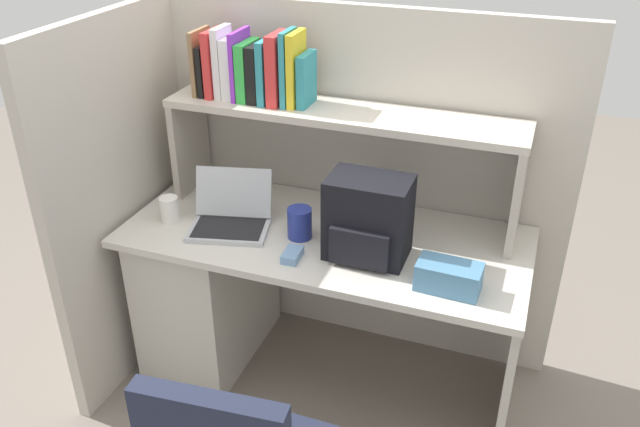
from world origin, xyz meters
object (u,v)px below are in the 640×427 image
object	(u,v)px
tissue_box	(449,277)
snack_canister	(300,223)
computer_mouse	(292,255)
backpack	(368,219)
laptop	(231,215)
paper_cup	(169,209)

from	to	relation	value
tissue_box	snack_canister	world-z (taller)	snack_canister
snack_canister	computer_mouse	bearing A→B (deg)	-78.40
backpack	computer_mouse	bearing A→B (deg)	-154.75
laptop	backpack	bearing A→B (deg)	-2.03
laptop	backpack	size ratio (longest dim) A/B	1.16
computer_mouse	snack_canister	distance (m)	0.17
laptop	tissue_box	bearing A→B (deg)	-8.43
snack_canister	backpack	bearing A→B (deg)	-7.63
paper_cup	snack_canister	distance (m)	0.55
laptop	paper_cup	bearing A→B (deg)	-170.66
tissue_box	snack_canister	distance (m)	0.63
backpack	snack_canister	size ratio (longest dim) A/B	2.54
tissue_box	paper_cup	bearing A→B (deg)	177.95
backpack	snack_canister	distance (m)	0.30
paper_cup	snack_canister	xyz separation A→B (m)	(0.55, 0.06, 0.01)
laptop	backpack	distance (m)	0.58
backpack	snack_canister	xyz separation A→B (m)	(-0.28, 0.04, -0.09)
snack_canister	tissue_box	bearing A→B (deg)	-13.90
laptop	snack_canister	world-z (taller)	laptop
laptop	computer_mouse	xyz separation A→B (m)	(0.32, -0.14, -0.03)
paper_cup	tissue_box	world-z (taller)	paper_cup
computer_mouse	tissue_box	size ratio (longest dim) A/B	0.47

